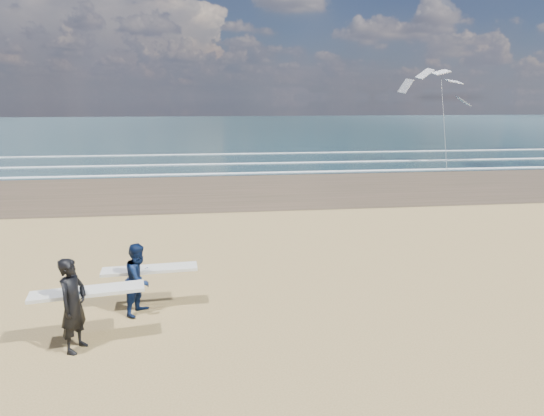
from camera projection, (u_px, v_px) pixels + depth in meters
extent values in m
cube|color=#4A3D27|center=(508.00, 181.00, 28.93)|extent=(220.00, 12.00, 0.01)
cube|color=#183135|center=(314.00, 127.00, 81.12)|extent=(220.00, 100.00, 0.02)
cube|color=white|center=(466.00, 169.00, 33.56)|extent=(220.00, 0.50, 0.05)
cube|color=white|center=(435.00, 160.00, 38.10)|extent=(220.00, 0.50, 0.05)
cube|color=white|center=(403.00, 151.00, 44.39)|extent=(220.00, 0.50, 0.05)
imported|color=black|center=(73.00, 305.00, 9.39)|extent=(0.66, 0.80, 1.90)
cube|color=white|center=(88.00, 291.00, 9.73)|extent=(2.26, 0.87, 0.07)
imported|color=#0A193D|center=(139.00, 279.00, 11.08)|extent=(0.92, 1.01, 1.67)
cube|color=white|center=(150.00, 269.00, 11.42)|extent=(2.23, 0.68, 0.07)
cube|color=slate|center=(447.00, 170.00, 33.20)|extent=(0.12, 0.12, 0.10)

